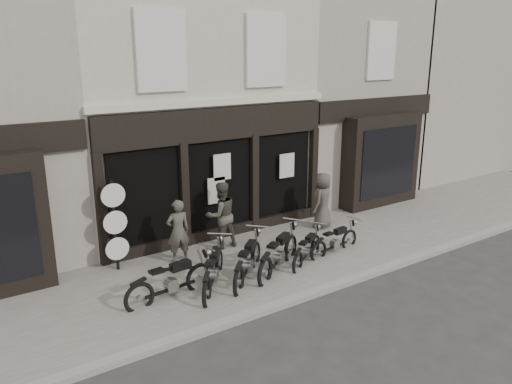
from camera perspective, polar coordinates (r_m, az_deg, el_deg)
ground_plane at (r=12.60m, az=2.84°, el=-9.56°), size 90.00×90.00×0.00m
pavement at (r=13.24m, az=0.48°, el=-7.96°), size 30.00×4.20×0.12m
kerb at (r=11.70m, az=6.59°, el=-11.40°), size 30.00×0.25×0.13m
central_building at (r=16.58m, az=-9.63°, el=11.04°), size 7.30×6.22×8.34m
neighbour_right at (r=20.02m, az=7.52°, el=11.80°), size 5.60×6.73×8.34m
filler_right at (r=26.19m, az=21.17°, el=11.94°), size 11.00×6.00×8.20m
motorcycle_0 at (r=11.38m, az=-9.62°, el=-10.33°), size 2.24×0.61×1.07m
motorcycle_1 at (r=11.74m, az=-4.90°, el=-9.28°), size 1.64×1.87×1.07m
motorcycle_2 at (r=12.16m, az=-0.93°, el=-8.27°), size 1.86×1.72×1.09m
motorcycle_3 at (r=12.57m, az=2.64°, el=-7.38°), size 2.14×1.47×1.14m
motorcycle_4 at (r=13.15m, az=5.86°, el=-6.79°), size 1.72×1.16×0.91m
motorcycle_5 at (r=13.79m, az=9.01°, el=-5.81°), size 1.89×0.55×0.91m
man_left at (r=12.95m, az=-8.89°, el=-4.44°), size 0.65×0.46×1.67m
man_centre at (r=13.75m, az=-4.03°, el=-2.64°), size 0.93×0.73×1.87m
man_right at (r=15.43m, az=7.64°, el=-0.96°), size 1.00×0.85×1.72m
advert_sign_post at (r=12.72m, az=-15.76°, el=-4.14°), size 0.59×0.38×2.43m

